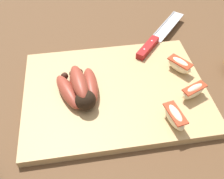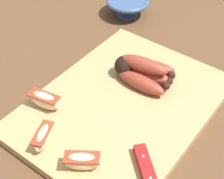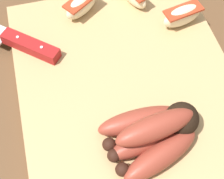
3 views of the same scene
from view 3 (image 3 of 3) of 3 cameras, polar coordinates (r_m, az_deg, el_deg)
name	(u,v)px [view 3 (image 3 of 3)]	position (r m, az deg, el deg)	size (l,w,h in m)	color
ground_plane	(130,98)	(0.53, 2.98, -1.34)	(6.00, 6.00, 0.00)	brown
cutting_board	(130,94)	(0.52, 2.95, -0.75)	(0.44, 0.33, 0.02)	tan
banana_bunch	(155,133)	(0.46, 7.08, -7.15)	(0.11, 0.14, 0.06)	black
chefs_knife	(6,36)	(0.59, -17.08, 8.35)	(0.21, 0.23, 0.02)	silver
apple_wedge_near	(81,5)	(0.60, -5.09, 13.68)	(0.06, 0.07, 0.04)	beige
apple_wedge_middle	(182,15)	(0.59, 11.51, 11.86)	(0.04, 0.07, 0.04)	beige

